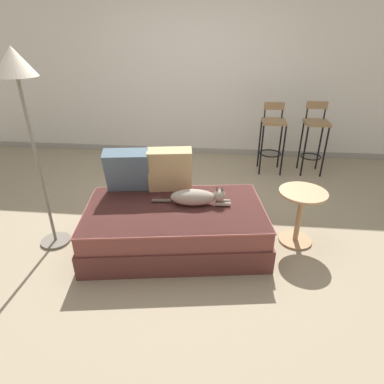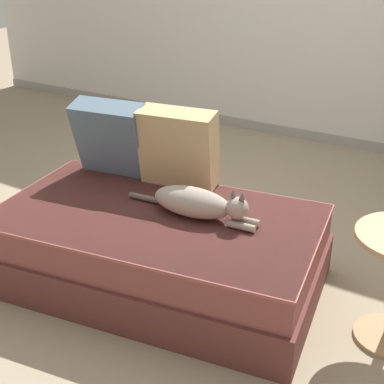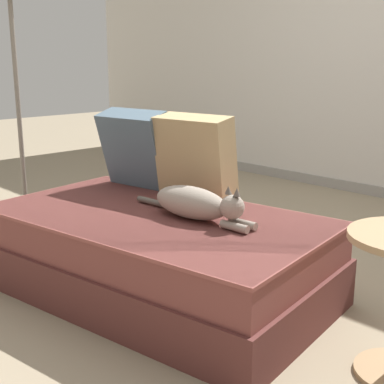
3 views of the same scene
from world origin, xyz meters
name	(u,v)px [view 3 (image 3 of 3)]	position (x,y,z in m)	size (l,w,h in m)	color
ground_plane	(212,271)	(0.00, 0.00, 0.00)	(16.00, 16.00, 0.00)	gray
couch	(156,253)	(0.00, -0.40, 0.21)	(1.79, 1.18, 0.41)	brown
throw_pillow_corner	(137,148)	(-0.51, -0.10, 0.64)	(0.46, 0.32, 0.45)	#4C6070
throw_pillow_middle	(195,156)	(-0.10, -0.04, 0.64)	(0.46, 0.28, 0.45)	tan
cat	(196,203)	(0.19, -0.32, 0.49)	(0.74, 0.20, 0.19)	gray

